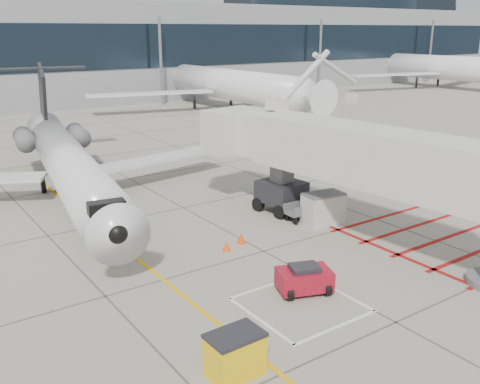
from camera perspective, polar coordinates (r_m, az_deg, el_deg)
ground_plane at (r=23.29m, az=8.59°, el=-9.47°), size 260.00×260.00×0.00m
regional_jet at (r=31.76m, az=-17.36°, el=4.43°), size 27.48×32.46×7.63m
jet_bridge at (r=26.91m, az=13.75°, el=2.56°), size 11.05×19.96×7.64m
pushback_tug at (r=22.10m, az=6.86°, el=-9.10°), size 2.48×2.01×1.25m
spill_bin at (r=17.18m, az=-0.53°, el=-16.89°), size 1.69×1.14×1.45m
baggage_cart at (r=30.08m, az=6.45°, el=-2.10°), size 1.68×1.09×1.04m
ground_power_unit at (r=29.69m, az=8.87°, el=-1.74°), size 2.33×1.54×1.73m
cone_nose at (r=25.99m, az=-1.45°, el=-5.74°), size 0.37×0.37×0.52m
cone_side at (r=26.86m, az=0.14°, el=-4.89°), size 0.41×0.41×0.57m
terminal_building at (r=88.49m, az=-19.30°, el=13.95°), size 180.00×28.00×14.00m
terminal_glass_band at (r=75.07m, az=-16.26°, el=14.59°), size 180.00×0.10×6.00m
terminal_dome at (r=119.93m, az=10.56°, el=18.50°), size 40.00×28.00×28.00m
bg_aircraft_c at (r=72.65m, az=-2.10°, el=13.53°), size 35.52×39.47×11.84m
bg_aircraft_e at (r=105.97m, az=20.61°, el=13.85°), size 38.43×42.69×12.81m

